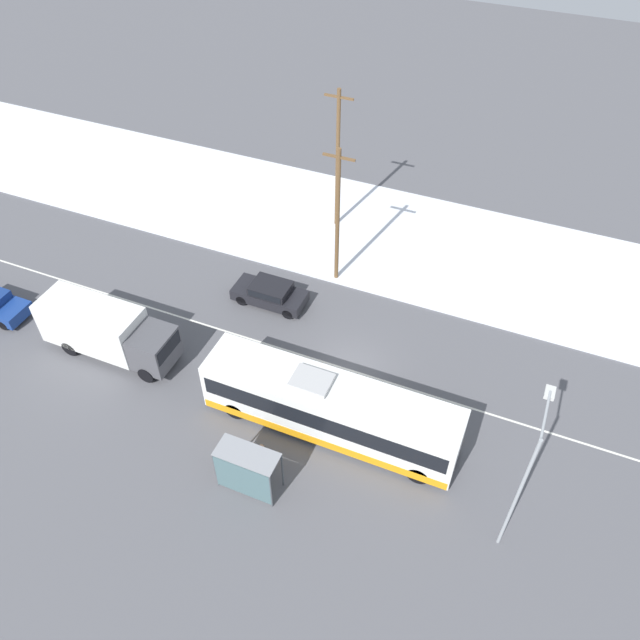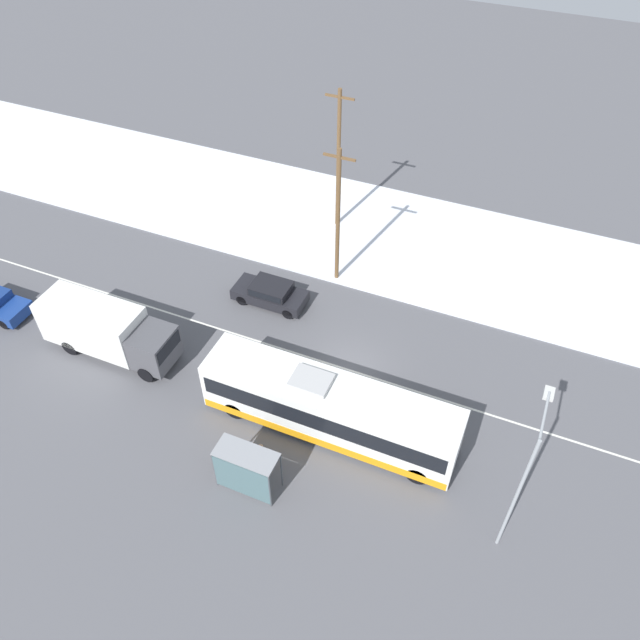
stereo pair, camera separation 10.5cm
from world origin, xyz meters
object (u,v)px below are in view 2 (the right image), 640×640
at_px(sedan_car, 270,292).
at_px(utility_pole_snowlot, 338,160).
at_px(utility_pole_roadside, 338,216).
at_px(city_bus, 329,408).
at_px(streetlamp, 525,471).
at_px(pedestrian_at_stop, 261,454).
at_px(box_truck, 106,329).
at_px(bus_shelter, 244,469).

xyz_separation_m(sedan_car, utility_pole_snowlot, (0.66, 8.58, 4.12)).
relative_size(sedan_car, utility_pole_roadside, 0.49).
height_order(sedan_car, utility_pole_roadside, utility_pole_roadside).
bearing_deg(city_bus, utility_pole_roadside, 110.16).
height_order(sedan_car, streetlamp, streetlamp).
relative_size(sedan_car, pedestrian_at_stop, 2.51).
height_order(streetlamp, utility_pole_snowlot, utility_pole_snowlot).
xyz_separation_m(box_truck, utility_pole_roadside, (8.81, 10.21, 2.89)).
height_order(pedestrian_at_stop, utility_pole_roadside, utility_pole_roadside).
bearing_deg(utility_pole_roadside, city_bus, -69.84).
distance_m(pedestrian_at_stop, utility_pole_snowlot, 19.43).
bearing_deg(utility_pole_roadside, bus_shelter, -83.28).
bearing_deg(box_truck, utility_pole_snowlot, 66.16).
relative_size(bus_shelter, utility_pole_roadside, 0.31).
relative_size(box_truck, utility_pole_roadside, 0.85).
relative_size(sedan_car, streetlamp, 0.59).
xyz_separation_m(city_bus, utility_pole_snowlot, (-5.84, 15.48, 3.31)).
xyz_separation_m(city_bus, utility_pole_roadside, (-3.80, 10.36, 2.96)).
relative_size(pedestrian_at_stop, streetlamp, 0.23).
distance_m(city_bus, box_truck, 12.62).
height_order(box_truck, bus_shelter, box_truck).
distance_m(box_truck, pedestrian_at_stop, 11.17).
distance_m(box_truck, sedan_car, 9.15).
xyz_separation_m(sedan_car, utility_pole_roadside, (2.70, 3.46, 3.77)).
bearing_deg(streetlamp, utility_pole_roadside, 134.93).
distance_m(box_truck, bus_shelter, 11.52).
distance_m(streetlamp, utility_pole_snowlot, 22.69).
xyz_separation_m(box_truck, streetlamp, (21.18, -2.19, 2.97)).
xyz_separation_m(city_bus, bus_shelter, (-2.06, -4.46, 0.11)).
bearing_deg(streetlamp, sedan_car, 149.32).
bearing_deg(streetlamp, box_truck, 174.09).
height_order(sedan_car, pedestrian_at_stop, pedestrian_at_stop).
bearing_deg(city_bus, sedan_car, 133.33).
bearing_deg(bus_shelter, city_bus, 65.23).
distance_m(city_bus, utility_pole_snowlot, 16.87).
xyz_separation_m(streetlamp, utility_pole_roadside, (-12.37, 12.40, -0.08)).
height_order(city_bus, utility_pole_roadside, utility_pole_roadside).
distance_m(city_bus, sedan_car, 9.52).
distance_m(bus_shelter, utility_pole_snowlot, 20.55).
relative_size(city_bus, pedestrian_at_stop, 7.18).
distance_m(city_bus, bus_shelter, 4.91).
bearing_deg(city_bus, box_truck, 179.32).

